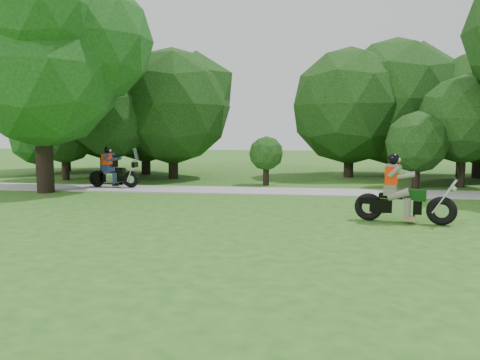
{
  "coord_description": "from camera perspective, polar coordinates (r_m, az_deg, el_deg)",
  "views": [
    {
      "loc": [
        0.14,
        -11.21,
        2.52
      ],
      "look_at": [
        -2.06,
        3.96,
        0.91
      ],
      "focal_mm": 35.0,
      "sensor_mm": 36.0,
      "label": 1
    }
  ],
  "objects": [
    {
      "name": "touring_motorcycle",
      "position": [
        21.25,
        -15.49,
        0.9
      ],
      "size": [
        2.34,
        0.73,
        1.78
      ],
      "rotation": [
        0.0,
        0.0,
        -0.06
      ],
      "color": "black",
      "rests_on": "walkway"
    },
    {
      "name": "walkway",
      "position": [
        19.37,
        7.78,
        -1.43
      ],
      "size": [
        60.0,
        2.2,
        0.06
      ],
      "primitive_type": "cube",
      "color": "gray",
      "rests_on": "ground"
    },
    {
      "name": "big_tree_west",
      "position": [
        21.23,
        -22.8,
        14.32
      ],
      "size": [
        8.64,
        6.56,
        9.96
      ],
      "color": "black",
      "rests_on": "ground"
    },
    {
      "name": "chopper_motorcycle",
      "position": [
        13.58,
        18.87,
        -1.99
      ],
      "size": [
        2.66,
        1.05,
        1.92
      ],
      "rotation": [
        0.0,
        0.0,
        -0.23
      ],
      "color": "black",
      "rests_on": "ground"
    },
    {
      "name": "tree_line",
      "position": [
        25.75,
        12.17,
        8.42
      ],
      "size": [
        39.61,
        11.86,
        7.6
      ],
      "color": "black",
      "rests_on": "ground"
    },
    {
      "name": "ground",
      "position": [
        11.49,
        7.41,
        -6.72
      ],
      "size": [
        100.0,
        100.0,
        0.0
      ],
      "primitive_type": "plane",
      "color": "#265C1A",
      "rests_on": "ground"
    }
  ]
}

